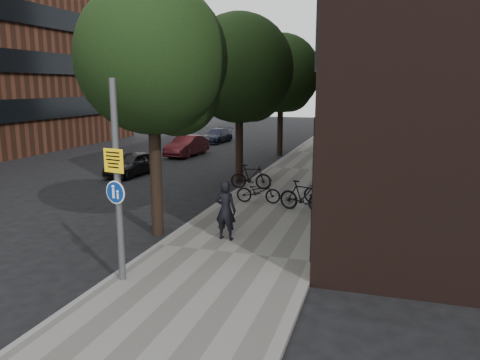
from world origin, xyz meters
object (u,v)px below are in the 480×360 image
at_px(signpost, 118,182).
at_px(parked_bike_facade_near, 327,192).
at_px(parked_car_near, 132,164).
at_px(pedestrian, 226,210).

xyz_separation_m(signpost, parked_bike_facade_near, (3.68, 8.34, -1.83)).
xyz_separation_m(signpost, parked_car_near, (-6.64, 12.02, -1.83)).
bearing_deg(parked_car_near, signpost, -54.41).
distance_m(signpost, parked_bike_facade_near, 9.30).
bearing_deg(pedestrian, parked_car_near, -42.04).
height_order(pedestrian, parked_bike_facade_near, pedestrian).
relative_size(signpost, pedestrian, 2.63).
bearing_deg(parked_car_near, pedestrian, -40.37).
distance_m(signpost, pedestrian, 3.96).
height_order(pedestrian, parked_car_near, pedestrian).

